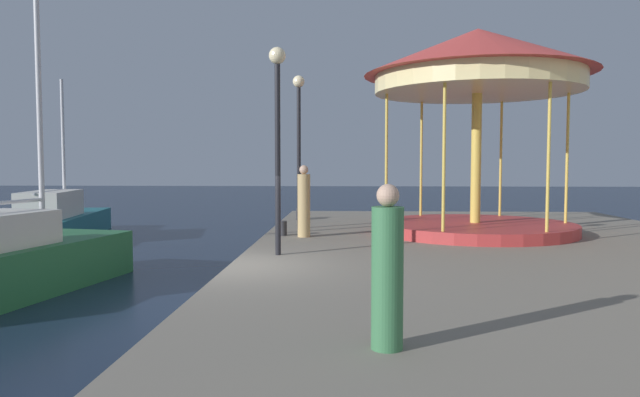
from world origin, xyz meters
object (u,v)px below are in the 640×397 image
bollard_north (303,213)px  bollard_center (299,214)px  person_mid_promenade (304,203)px  person_far_corner (387,272)px  sailboat_teal (58,221)px  sailboat_green (9,262)px  carousel (477,81)px  lamp_post_mid_promenade (299,125)px  bollard_south (283,228)px  lamp_post_near_edge (278,114)px

bollard_north → bollard_center: bearing=-99.4°
person_mid_promenade → bollard_north: bearing=94.9°
bollard_north → person_far_corner: bearing=-82.0°
bollard_north → sailboat_teal: bearing=-179.4°
sailboat_green → bollard_north: size_ratio=18.30×
carousel → bollard_north: bearing=142.0°
bollard_north → person_mid_promenade: (0.44, -5.13, 0.71)m
lamp_post_mid_promenade → bollard_north: size_ratio=11.53×
person_mid_promenade → bollard_south: bearing=157.0°
carousel → bollard_north: size_ratio=15.81×
bollard_south → person_far_corner: person_far_corner is taller
bollard_south → lamp_post_mid_promenade: bearing=80.7°
bollard_south → person_mid_promenade: bearing=-23.0°
bollard_south → person_far_corner: size_ratio=0.23×
sailboat_green → lamp_post_mid_promenade: 8.65m
sailboat_teal → person_far_corner: bearing=-52.6°
bollard_south → bollard_north: size_ratio=1.00×
person_far_corner → sailboat_green: bearing=143.2°
sailboat_green → bollard_center: size_ratio=18.30×
carousel → person_far_corner: 11.36m
bollard_center → bollard_north: (0.07, 0.45, 0.00)m
sailboat_teal → lamp_post_near_edge: 12.56m
bollard_north → lamp_post_mid_promenade: bearing=-87.6°
sailboat_green → sailboat_teal: bearing=111.5°
bollard_south → person_mid_promenade: (0.61, -0.26, 0.71)m
bollard_center → person_far_corner: 14.14m
lamp_post_mid_promenade → carousel: bearing=-11.3°
sailboat_teal → person_mid_promenade: size_ratio=3.73×
carousel → lamp_post_mid_promenade: size_ratio=1.37×
lamp_post_near_edge → carousel: bearing=39.0°
sailboat_teal → bollard_south: (8.77, -4.78, 0.32)m
sailboat_teal → bollard_south: sailboat_teal is taller
sailboat_teal → person_mid_promenade: bearing=-28.3°
sailboat_teal → lamp_post_mid_promenade: 10.08m
lamp_post_mid_promenade → person_far_corner: bearing=-80.5°
sailboat_teal → bollard_north: bearing=0.6°
bollard_center → person_far_corner: size_ratio=0.23×
sailboat_teal → carousel: size_ratio=1.13×
sailboat_green → lamp_post_near_edge: 6.46m
bollard_center → person_mid_promenade: 4.76m
sailboat_teal → sailboat_green: size_ratio=0.98×
lamp_post_near_edge → lamp_post_mid_promenade: 5.15m
bollard_south → bollard_center: bearing=88.8°
lamp_post_near_edge → lamp_post_mid_promenade: size_ratio=0.96×
lamp_post_mid_promenade → bollard_north: (-0.13, 3.07, -2.92)m
carousel → bollard_center: 7.60m
carousel → lamp_post_mid_promenade: 5.31m
carousel → person_far_corner: size_ratio=3.61×
person_far_corner → carousel: bearing=72.9°
lamp_post_near_edge → sailboat_teal: bearing=138.1°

